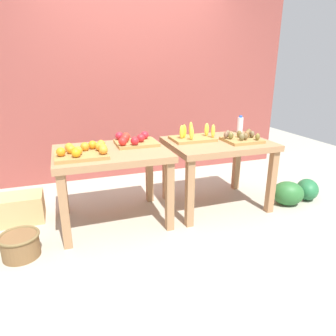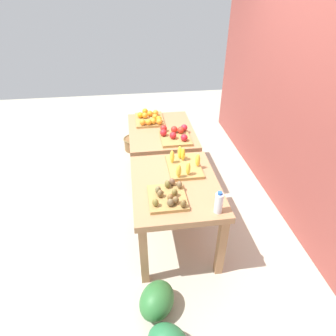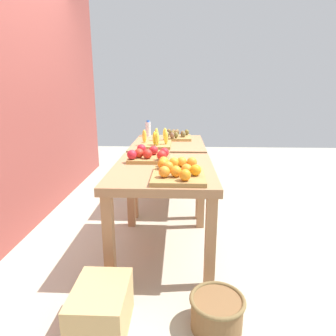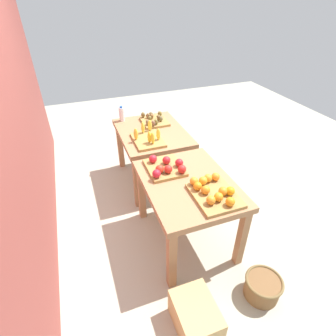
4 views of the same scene
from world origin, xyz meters
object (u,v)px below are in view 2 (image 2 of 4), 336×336
Objects in this scene: orange_bin at (150,118)px; apple_bin at (175,135)px; cardboard_produce_box at (174,138)px; display_table_left at (161,137)px; water_bottle at (219,203)px; display_table_right at (175,192)px; watermelon_pile at (161,316)px; banana_crate at (184,165)px; wicker_basket at (134,143)px; kiwi_bin at (168,196)px.

orange_bin is 0.56m from apple_bin.
cardboard_produce_box is (-0.61, 0.42, -0.64)m from orange_bin.
orange_bin is (-0.25, -0.12, 0.15)m from display_table_left.
water_bottle is (1.55, 0.28, 0.20)m from display_table_left.
orange_bin is at bearing -153.17° from apple_bin.
display_table_right is 2.07m from cardboard_produce_box.
display_table_left is at bearing 173.03° from watermelon_pile.
display_table_right is at bearing -27.28° from banana_crate.
cardboard_produce_box is (-0.04, 0.65, 0.03)m from wicker_basket.
display_table_right is at bearing 164.57° from watermelon_pile.
banana_crate is 1.18× the size of kiwi_bin.
banana_crate reaches higher than display_table_left.
cardboard_produce_box is at bearing 169.25° from watermelon_pile.
orange_bin is 1.14× the size of cardboard_produce_box.
orange_bin reaches higher than kiwi_bin.
water_bottle reaches higher than banana_crate.
orange_bin reaches higher than watermelon_pile.
display_table_right is 0.30m from banana_crate.
watermelon_pile is 2.25× the size of wicker_basket.
kiwi_bin is 0.43m from water_bottle.
watermelon_pile is 2.84m from wicker_basket.
water_bottle is at bearing 32.99° from display_table_right.
apple_bin reaches higher than display_table_right.
display_table_left is 2.35× the size of banana_crate.
cardboard_produce_box is at bearing 171.40° from display_table_right.
watermelon_pile is at bearing -12.48° from kiwi_bin.
water_bottle reaches higher than kiwi_bin.
water_bottle is 0.99m from watermelon_pile.
display_table_left is at bearing -151.43° from apple_bin.
orange_bin is 1.44× the size of wicker_basket.
water_bottle is 0.28× the size of watermelon_pile.
cardboard_produce_box reaches higher than wicker_basket.
display_table_left is 2.77× the size of kiwi_bin.
apple_bin is (0.25, 0.14, 0.15)m from display_table_left.
wicker_basket is (-0.82, -0.35, -0.52)m from display_table_left.
water_bottle is (0.43, 0.28, 0.20)m from display_table_right.
cardboard_produce_box is at bearing 174.15° from banana_crate.
apple_bin is at bearing 171.17° from display_table_right.
orange_bin reaches higher than display_table_left.
banana_crate is (-0.23, 0.12, 0.15)m from display_table_right.
apple_bin is 1.31m from water_bottle.
apple_bin is 1.98× the size of water_bottle.
orange_bin is 1.59m from kiwi_bin.
wicker_basket is (-0.57, -0.23, -0.67)m from orange_bin.
display_table_right is 2.77× the size of kiwi_bin.
wicker_basket is at bearing -169.79° from display_table_right.
apple_bin is 1.00× the size of cardboard_produce_box.
water_bottle reaches higher than cardboard_produce_box.
watermelon_pile is (2.26, -0.13, -0.64)m from orange_bin.
cardboard_produce_box is (-1.98, 0.30, -0.49)m from display_table_right.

